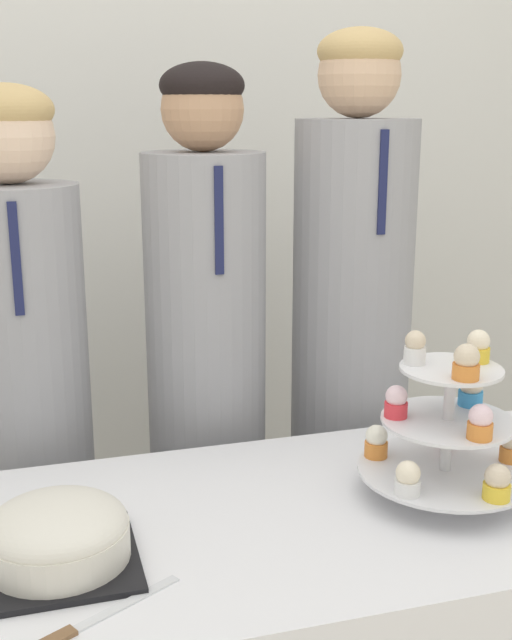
{
  "coord_description": "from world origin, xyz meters",
  "views": [
    {
      "loc": [
        -0.32,
        -0.88,
        1.41
      ],
      "look_at": [
        0.04,
        0.34,
        1.07
      ],
      "focal_mm": 45.0,
      "sensor_mm": 36.0,
      "label": 1
    }
  ],
  "objects_px": {
    "cake_knife": "(79,628)",
    "student_1": "(207,413)",
    "student_0": "(31,438)",
    "student_2": "(349,383)",
    "round_cake": "(58,535)",
    "cupcake_stand": "(448,426)"
  },
  "relations": [
    {
      "from": "round_cake",
      "to": "student_1",
      "type": "bearing_deg",
      "value": 57.67
    },
    {
      "from": "cake_knife",
      "to": "cupcake_stand",
      "type": "height_order",
      "value": "cupcake_stand"
    },
    {
      "from": "cake_knife",
      "to": "student_1",
      "type": "relative_size",
      "value": 0.15
    },
    {
      "from": "round_cake",
      "to": "cake_knife",
      "type": "height_order",
      "value": "round_cake"
    },
    {
      "from": "round_cake",
      "to": "cupcake_stand",
      "type": "relative_size",
      "value": 0.76
    },
    {
      "from": "cake_knife",
      "to": "student_1",
      "type": "height_order",
      "value": "student_1"
    },
    {
      "from": "round_cake",
      "to": "student_1",
      "type": "xyz_separation_m",
      "value": [
        0.36,
        0.58,
        -0.06
      ]
    },
    {
      "from": "student_0",
      "to": "student_1",
      "type": "height_order",
      "value": "student_1"
    },
    {
      "from": "cupcake_stand",
      "to": "student_1",
      "type": "height_order",
      "value": "student_1"
    },
    {
      "from": "round_cake",
      "to": "student_0",
      "type": "bearing_deg",
      "value": 93.42
    },
    {
      "from": "student_2",
      "to": "cake_knife",
      "type": "bearing_deg",
      "value": -133.29
    },
    {
      "from": "cake_knife",
      "to": "student_0",
      "type": "xyz_separation_m",
      "value": [
        -0.05,
        0.75,
        -0.03
      ]
    },
    {
      "from": "student_0",
      "to": "student_2",
      "type": "relative_size",
      "value": 0.92
    },
    {
      "from": "cupcake_stand",
      "to": "student_1",
      "type": "distance_m",
      "value": 0.64
    },
    {
      "from": "cake_knife",
      "to": "cupcake_stand",
      "type": "bearing_deg",
      "value": -11.27
    },
    {
      "from": "round_cake",
      "to": "student_2",
      "type": "bearing_deg",
      "value": 38.65
    },
    {
      "from": "cake_knife",
      "to": "student_0",
      "type": "distance_m",
      "value": 0.75
    },
    {
      "from": "student_0",
      "to": "student_2",
      "type": "bearing_deg",
      "value": 0.0
    },
    {
      "from": "cake_knife",
      "to": "cupcake_stand",
      "type": "xyz_separation_m",
      "value": [
        0.66,
        0.21,
        0.13
      ]
    },
    {
      "from": "cake_knife",
      "to": "student_0",
      "type": "relative_size",
      "value": 0.16
    },
    {
      "from": "student_1",
      "to": "student_2",
      "type": "bearing_deg",
      "value": 0.0
    },
    {
      "from": "cupcake_stand",
      "to": "student_1",
      "type": "bearing_deg",
      "value": 120.26
    }
  ]
}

